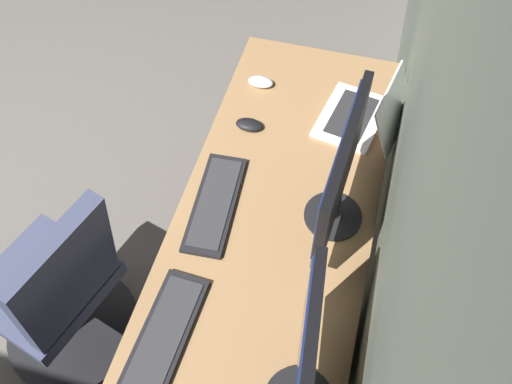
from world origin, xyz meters
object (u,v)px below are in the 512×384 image
Objects in this scene: drawer_pedestal at (258,345)px; monitor_primary at (341,173)px; monitor_secondary at (304,374)px; office_chair at (59,295)px; keyboard_spare at (215,203)px; mouse_main at (261,82)px; mouse_spare at (249,125)px; keyboard_main at (164,336)px; laptop_leftmost at (368,114)px.

monitor_primary reaches higher than drawer_pedestal.
monitor_secondary is 1.09m from office_chair.
monitor_primary is at bearing 156.29° from drawer_pedestal.
keyboard_spare is 0.62m from mouse_main.
monitor_secondary reaches higher than mouse_spare.
mouse_spare is 0.95m from office_chair.
monitor_secondary is at bearing 1.94° from monitor_primary.
keyboard_main and keyboard_spare have the same top height.
monitor_secondary is 0.53× the size of office_chair.
monitor_secondary is at bearing 36.38° from keyboard_spare.
laptop_leftmost reaches higher than mouse_spare.
mouse_spare reaches higher than keyboard_main.
monitor_secondary is at bearing 79.57° from keyboard_main.
monitor_primary is 5.32× the size of mouse_spare.
keyboard_spare is (0.52, -0.45, -0.04)m from laptop_leftmost.
laptop_leftmost is (-0.46, 0.05, -0.20)m from monitor_primary.
laptop_leftmost is 0.69m from keyboard_spare.
office_chair is (0.42, -0.91, -0.52)m from monitor_primary.
drawer_pedestal is at bearing -14.15° from laptop_leftmost.
mouse_main and mouse_spare have the same top height.
office_chair reaches higher than drawer_pedestal.
keyboard_spare is 0.38m from mouse_spare.
monitor_secondary is at bearing 23.07° from mouse_spare.
mouse_main is 1.14m from office_chair.
laptop_leftmost is 1.34m from office_chair.
laptop_leftmost is at bearing 165.85° from drawer_pedestal.
monitor_primary is at bearing 114.74° from office_chair.
keyboard_spare is (-0.58, -0.43, -0.24)m from monitor_secondary.
drawer_pedestal is 0.50m from keyboard_main.
laptop_leftmost is 0.46m from mouse_spare.
monitor_primary is 0.51m from laptop_leftmost.
keyboard_spare is 4.12× the size of mouse_main.
mouse_main is at bearing 179.96° from keyboard_spare.
drawer_pedestal is 1.26× the size of monitor_primary.
mouse_main is at bearing 152.77° from office_chair.
monitor_secondary reaches higher than laptop_leftmost.
laptop_leftmost is 1.12m from keyboard_main.
office_chair is (0.88, -0.96, -0.32)m from laptop_leftmost.
mouse_spare is (-0.88, 0.02, 0.01)m from keyboard_main.
office_chair is at bearing -35.17° from mouse_spare.
monitor_primary is 1.30× the size of keyboard_main.
monitor_secondary is 1.21× the size of keyboard_main.
drawer_pedestal is at bearing 127.25° from keyboard_main.
mouse_main is (-0.56, -0.40, -0.23)m from monitor_primary.
mouse_main is at bearing -175.93° from mouse_spare.
mouse_main is (-0.62, 0.00, 0.01)m from keyboard_spare.
keyboard_main is 4.10× the size of mouse_spare.
mouse_spare is (0.24, 0.02, 0.00)m from mouse_main.
monitor_secondary is 1.29m from mouse_main.
keyboard_spare is at bearing -40.87° from laptop_leftmost.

